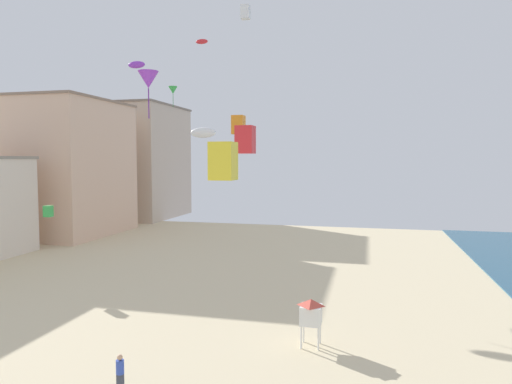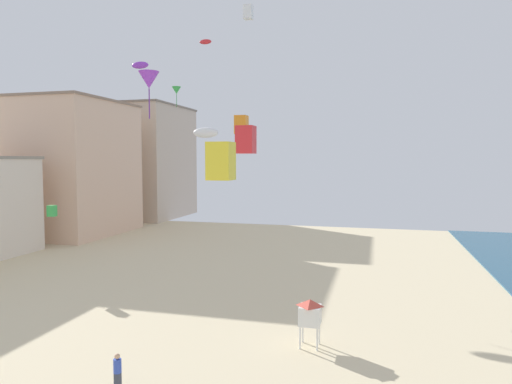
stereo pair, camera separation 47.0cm
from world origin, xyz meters
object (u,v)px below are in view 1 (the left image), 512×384
Objects in this scene: kite_white_box at (245,12)px; kite_purple_delta_2 at (148,80)px; kite_flyer at (120,371)px; kite_green_delta at (173,90)px; kite_yellow_box at (223,161)px; kite_red_parafoil at (202,42)px; kite_orange_box at (238,125)px; kite_red_box at (245,140)px; lifeguard_stand at (311,312)px; kite_purple_parafoil at (137,65)px; kite_white_parafoil at (203,133)px; kite_green_box at (48,211)px.

kite_purple_delta_2 is (-2.02, -14.65, -8.22)m from kite_white_box.
kite_green_delta is at bearing 133.37° from kite_flyer.
kite_green_delta is 1.16× the size of kite_yellow_box.
kite_white_box is (6.23, -5.70, 0.77)m from kite_red_parafoil.
kite_orange_box is at bearing 104.25° from kite_yellow_box.
kite_green_delta reaches higher than kite_purple_delta_2.
kite_orange_box is (-4.34, 13.53, 1.99)m from kite_red_box.
kite_red_parafoil reaches higher than lifeguard_stand.
kite_purple_parafoil is at bearing 179.80° from kite_white_box.
kite_flyer is 0.71× the size of kite_white_parafoil.
kite_green_delta is at bearing 162.60° from kite_white_box.
kite_flyer is 10.01m from lifeguard_stand.
lifeguard_stand is 1.47× the size of kite_red_box.
kite_white_box reaches higher than kite_purple_parafoil.
kite_purple_delta_2 is 1.62× the size of kite_purple_parafoil.
kite_red_box is 19.90m from kite_purple_parafoil.
kite_flyer is 31.24m from kite_green_delta.
kite_white_box is at bearing 130.46° from lifeguard_stand.
kite_green_delta is at bearing 44.34° from kite_purple_parafoil.
kite_red_parafoil is 0.75× the size of kite_red_box.
kite_red_box is 14.35m from kite_orange_box.
kite_orange_box is (2.10, 3.74, 0.90)m from kite_white_parafoil.
kite_green_box is at bearing -144.81° from kite_orange_box.
kite_purple_delta_2 is at bearing -84.48° from kite_white_parafoil.
kite_green_delta is 18.35m from kite_purple_delta_2.
kite_white_parafoil is 1.33× the size of kite_yellow_box.
kite_green_box is at bearing 174.16° from lifeguard_stand.
kite_orange_box is 1.02× the size of kite_purple_parafoil.
kite_orange_box is at bearing 60.65° from kite_white_parafoil.
kite_green_delta is at bearing 118.93° from kite_yellow_box.
kite_orange_box is (-1.77, 24.49, 12.23)m from kite_flyer.
kite_yellow_box is 1.01× the size of kite_purple_parafoil.
kite_white_parafoil is 11.77m from kite_red_box.
kite_orange_box is at bearing -8.13° from kite_green_delta.
kite_green_box is 0.52× the size of kite_orange_box.
kite_flyer is 0.81× the size of kite_green_delta.
kite_flyer is 10.11m from kite_yellow_box.
kite_white_box reaches higher than kite_red_box.
kite_white_parafoil is 12.73m from kite_purple_delta_2.
kite_green_delta is at bearing 144.91° from lifeguard_stand.
kite_green_box is at bearing -151.41° from kite_white_box.
kite_green_delta is 4.15m from kite_purple_parafoil.
kite_purple_delta_2 reaches higher than kite_white_parafoil.
kite_yellow_box is at bearing -67.62° from kite_red_parafoil.
kite_red_parafoil is 0.47× the size of kite_purple_delta_2.
kite_yellow_box is (-3.60, -3.82, 8.00)m from lifeguard_stand.
lifeguard_stand is at bearing -49.35° from kite_green_delta.
kite_white_parafoil is 10.18m from kite_purple_parafoil.
kite_white_parafoil reaches higher than kite_yellow_box.
lifeguard_stand is 11.24m from kite_red_box.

